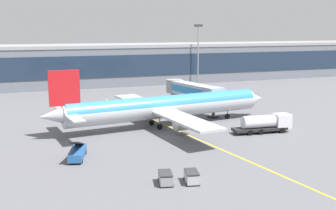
# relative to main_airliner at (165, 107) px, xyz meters

# --- Properties ---
(ground_plane) EXTENTS (700.00, 700.00, 0.00)m
(ground_plane) POSITION_rel_main_airliner_xyz_m (-0.65, -7.28, -3.82)
(ground_plane) COLOR slate
(apron_lead_in_line) EXTENTS (11.70, 79.23, 0.01)m
(apron_lead_in_line) POSITION_rel_main_airliner_xyz_m (1.15, -5.28, -3.81)
(apron_lead_in_line) COLOR yellow
(apron_lead_in_line) RESTS_ON ground_plane
(terminal_building) EXTENTS (212.48, 20.13, 13.43)m
(terminal_building) POSITION_rel_main_airliner_xyz_m (17.60, 64.08, 2.91)
(terminal_building) COLOR slate
(terminal_building) RESTS_ON ground_plane
(main_airliner) EXTENTS (47.03, 37.51, 11.68)m
(main_airliner) POSITION_rel_main_airliner_xyz_m (0.00, 0.00, 0.00)
(main_airliner) COLOR #B2B7BC
(main_airliner) RESTS_ON ground_plane
(jet_bridge) EXTENTS (7.06, 18.82, 6.51)m
(jet_bridge) POSITION_rel_main_airliner_xyz_m (10.43, 11.56, 0.98)
(jet_bridge) COLOR #B2B7BC
(jet_bridge) RESTS_ON ground_plane
(fuel_tanker) EXTENTS (11.00, 3.58, 3.25)m
(fuel_tanker) POSITION_rel_main_airliner_xyz_m (15.29, -10.90, -2.07)
(fuel_tanker) COLOR #232326
(fuel_tanker) RESTS_ON ground_plane
(belt_loader) EXTENTS (3.49, 7.00, 3.49)m
(belt_loader) POSITION_rel_main_airliner_xyz_m (-18.67, -14.28, -2.83)
(belt_loader) COLOR #285B9E
(belt_loader) RESTS_ON ground_plane
(baggage_cart_0) EXTENTS (2.12, 2.93, 1.48)m
(baggage_cart_0) POSITION_rel_main_airliner_xyz_m (-10.11, -27.81, -3.04)
(baggage_cart_0) COLOR gray
(baggage_cart_0) RESTS_ON ground_plane
(baggage_cart_1) EXTENTS (2.12, 2.93, 1.48)m
(baggage_cart_1) POSITION_rel_main_airliner_xyz_m (-6.99, -28.53, -3.04)
(baggage_cart_1) COLOR #B2B7BC
(baggage_cart_1) RESTS_ON ground_plane
(apron_light_mast_0) EXTENTS (2.80, 0.50, 19.97)m
(apron_light_mast_0) POSITION_rel_main_airliner_xyz_m (30.59, 52.12, 8.08)
(apron_light_mast_0) COLOR gray
(apron_light_mast_0) RESTS_ON ground_plane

